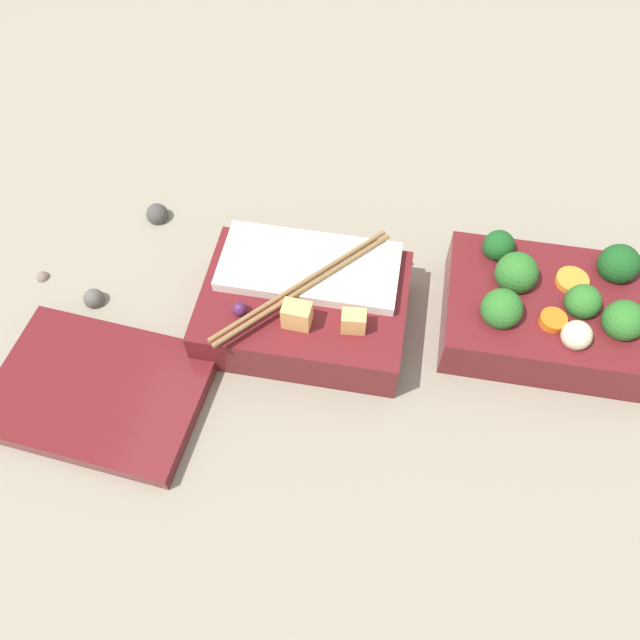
# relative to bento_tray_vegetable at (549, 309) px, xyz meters

# --- Properties ---
(ground_plane) EXTENTS (3.00, 3.00, 0.00)m
(ground_plane) POSITION_rel_bento_tray_vegetable_xyz_m (0.14, 0.03, -0.03)
(ground_plane) COLOR gray
(bento_tray_vegetable) EXTENTS (0.21, 0.15, 0.09)m
(bento_tray_vegetable) POSITION_rel_bento_tray_vegetable_xyz_m (0.00, 0.00, 0.00)
(bento_tray_vegetable) COLOR maroon
(bento_tray_vegetable) RESTS_ON ground_plane
(bento_tray_rice) EXTENTS (0.21, 0.17, 0.08)m
(bento_tray_rice) POSITION_rel_bento_tray_vegetable_xyz_m (0.25, 0.04, -0.00)
(bento_tray_rice) COLOR maroon
(bento_tray_rice) RESTS_ON ground_plane
(bento_lid) EXTENTS (0.22, 0.16, 0.02)m
(bento_lid) POSITION_rel_bento_tray_vegetable_xyz_m (0.44, 0.16, -0.02)
(bento_lid) COLOR maroon
(bento_lid) RESTS_ON ground_plane
(pebble_1) EXTENTS (0.02, 0.02, 0.02)m
(pebble_1) POSITION_rel_bento_tray_vegetable_xyz_m (0.49, 0.05, -0.03)
(pebble_1) COLOR #595651
(pebble_1) RESTS_ON ground_plane
(pebble_2) EXTENTS (0.01, 0.01, 0.01)m
(pebble_2) POSITION_rel_bento_tray_vegetable_xyz_m (0.56, 0.03, -0.03)
(pebble_2) COLOR #7A6B5B
(pebble_2) RESTS_ON ground_plane
(pebble_3) EXTENTS (0.03, 0.03, 0.03)m
(pebble_3) POSITION_rel_bento_tray_vegetable_xyz_m (0.46, -0.08, -0.03)
(pebble_3) COLOR #474442
(pebble_3) RESTS_ON ground_plane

